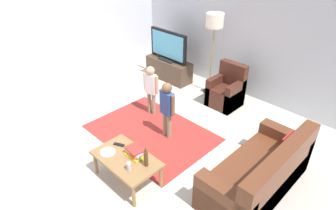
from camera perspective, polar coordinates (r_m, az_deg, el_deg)
The scene contains 17 objects.
ground at distance 5.00m, azimuth -4.92°, elevation -8.94°, with size 7.80×7.80×0.00m, color beige.
wall_back at distance 6.44m, azimuth 15.66°, elevation 13.28°, with size 6.00×0.12×2.70m, color silver.
wall_left at distance 6.71m, azimuth -22.92°, elevation 12.69°, with size 0.12×6.00×2.70m, color silver.
area_rug at distance 5.39m, azimuth -3.30°, elevation -5.40°, with size 2.20×1.60×0.01m, color #9E2D28.
tv_stand at distance 7.24m, azimuth 0.16°, elevation 7.00°, with size 1.20×0.44×0.50m.
tv at distance 7.00m, azimuth 0.04°, elevation 11.47°, with size 1.10×0.28×0.71m.
couch at distance 4.34m, azimuth 17.89°, elevation -13.00°, with size 0.80×1.80×0.86m.
armchair at distance 6.21m, azimuth 11.44°, elevation 2.55°, with size 0.60×0.60×0.90m.
floor_lamp at distance 6.20m, azimuth 9.09°, elevation 15.23°, with size 0.36×0.36×1.78m.
child_near_tv at distance 5.64m, azimuth -3.36°, elevation 3.72°, with size 0.34×0.16×1.02m.
child_center at distance 4.94m, azimuth -0.19°, elevation -0.11°, with size 0.36×0.17×1.07m.
coffee_table at distance 4.29m, azimuth -8.14°, elevation -10.66°, with size 1.00×0.60×0.42m.
book_stack at distance 4.24m, azimuth -6.47°, elevation -9.12°, with size 0.28×0.23×0.13m.
bottle at distance 4.02m, azimuth -4.34°, elevation -10.33°, with size 0.06×0.06×0.31m.
tv_remote at distance 4.49m, azimuth -9.57°, elevation -7.65°, with size 0.17×0.05×0.02m, color black.
soda_can at distance 4.03m, azimuth -7.65°, elevation -11.81°, with size 0.07×0.07×0.12m, color silver.
plate at distance 4.38m, azimuth -11.72°, elevation -9.01°, with size 0.22×0.22×0.02m.
Camera 1 is at (2.98, -2.40, 3.21)m, focal length 31.13 mm.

